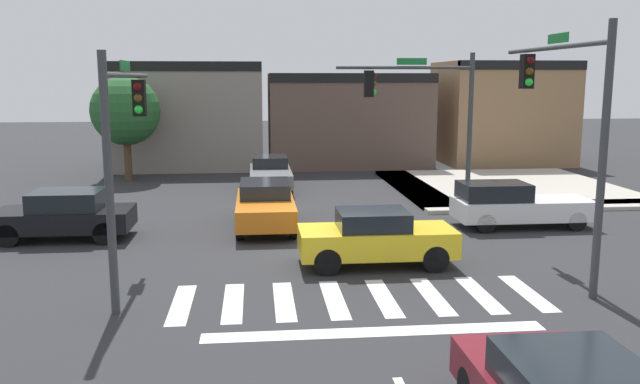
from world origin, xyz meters
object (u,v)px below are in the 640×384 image
at_px(traffic_signal_northeast, 425,104).
at_px(roadside_tree, 125,111).
at_px(traffic_signal_southeast, 565,105).
at_px(traffic_signal_southwest, 124,128).
at_px(car_white, 515,205).
at_px(car_gray, 270,173).
at_px(car_orange, 265,205).
at_px(car_black, 65,215).
at_px(car_yellow, 376,238).

bearing_deg(traffic_signal_northeast, roadside_tree, -35.94).
relative_size(traffic_signal_southeast, traffic_signal_southwest, 1.13).
height_order(traffic_signal_southwest, car_white, traffic_signal_southwest).
distance_m(traffic_signal_northeast, car_gray, 8.56).
xyz_separation_m(car_white, car_gray, (-7.97, 8.46, -0.03)).
height_order(car_orange, roadside_tree, roadside_tree).
height_order(traffic_signal_southeast, car_white, traffic_signal_southeast).
xyz_separation_m(traffic_signal_northeast, car_gray, (-5.54, 5.64, -3.27)).
bearing_deg(traffic_signal_southeast, car_orange, 50.24).
xyz_separation_m(traffic_signal_southeast, traffic_signal_southwest, (-10.59, 0.06, -0.49)).
xyz_separation_m(car_black, car_gray, (6.56, 8.70, -0.05)).
bearing_deg(car_black, car_orange, 9.49).
bearing_deg(car_gray, traffic_signal_southwest, -15.05).
bearing_deg(roadside_tree, traffic_signal_northeast, -35.94).
bearing_deg(car_orange, car_black, -80.51).
xyz_separation_m(car_orange, roadside_tree, (-6.52, 11.03, 2.61)).
relative_size(car_white, car_gray, 1.01).
bearing_deg(car_orange, traffic_signal_northeast, 108.89).
bearing_deg(car_white, car_orange, 174.53).
distance_m(car_gray, roadside_tree, 8.11).
bearing_deg(traffic_signal_southeast, car_black, 69.56).
relative_size(traffic_signal_northeast, car_black, 1.42).
height_order(car_yellow, car_black, car_black).
bearing_deg(traffic_signal_northeast, traffic_signal_southeast, 99.64).
relative_size(car_black, car_orange, 0.91).
height_order(traffic_signal_southeast, car_orange, traffic_signal_southeast).
height_order(car_yellow, roadside_tree, roadside_tree).
bearing_deg(car_black, car_white, 0.94).
relative_size(traffic_signal_southwest, car_gray, 1.23).
bearing_deg(car_black, traffic_signal_northeast, 14.18).
relative_size(car_white, roadside_tree, 0.89).
bearing_deg(car_gray, traffic_signal_northeast, 44.51).
xyz_separation_m(car_yellow, car_orange, (-2.84, 4.86, 0.01)).
height_order(car_white, car_gray, car_white).
xyz_separation_m(traffic_signal_northeast, car_yellow, (-3.06, -6.89, -3.24)).
xyz_separation_m(traffic_signal_southeast, traffic_signal_northeast, (-1.37, 8.08, -0.27)).
distance_m(car_white, car_black, 14.53).
bearing_deg(car_yellow, traffic_signal_southwest, 10.40).
xyz_separation_m(traffic_signal_northeast, car_black, (-12.10, -3.06, -3.22)).
height_order(car_gray, roadside_tree, roadside_tree).
height_order(car_yellow, car_gray, car_yellow).
relative_size(car_yellow, roadside_tree, 0.81).
bearing_deg(car_yellow, traffic_signal_southeast, 164.95).
relative_size(car_white, car_black, 1.10).
xyz_separation_m(traffic_signal_northeast, roadside_tree, (-12.42, 9.01, -0.62)).
height_order(traffic_signal_southwest, car_black, traffic_signal_southwest).
relative_size(traffic_signal_southeast, car_gray, 1.39).
distance_m(car_white, roadside_tree, 19.16).
bearing_deg(roadside_tree, car_white, -38.54).
bearing_deg(car_yellow, car_white, -143.46).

